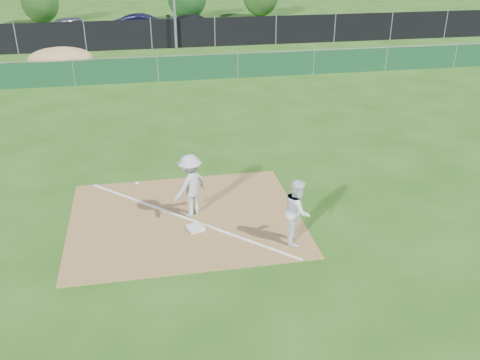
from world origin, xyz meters
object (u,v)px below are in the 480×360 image
object	(u,v)px
first_base	(196,228)
car_mid	(145,25)
play_at_first	(190,185)
car_right	(197,23)
tree_left	(40,2)
car_left	(75,27)
runner	(297,211)

from	to	relation	value
first_base	car_mid	bearing A→B (deg)	91.02
play_at_first	car_right	distance (m)	27.29
play_at_first	car_right	size ratio (longest dim) A/B	0.47
car_mid	tree_left	bearing A→B (deg)	53.84
first_base	car_right	distance (m)	28.10
car_mid	car_right	size ratio (longest dim) A/B	1.03
car_left	car_right	xyz separation A→B (m)	(8.44, 0.55, -0.09)
runner	tree_left	size ratio (longest dim) A/B	0.49
play_at_first	car_left	size ratio (longest dim) A/B	0.48
first_base	tree_left	size ratio (longest dim) A/B	0.12
runner	tree_left	distance (m)	36.18
play_at_first	tree_left	xyz separation A→B (m)	(-8.25, 32.82, 0.85)
first_base	runner	bearing A→B (deg)	-21.59
play_at_first	runner	size ratio (longest dim) A/B	1.23
first_base	car_right	world-z (taller)	car_right
runner	car_right	distance (m)	28.86
first_base	car_left	distance (m)	27.86
runner	car_left	distance (m)	29.29
play_at_first	tree_left	world-z (taller)	tree_left
runner	car_left	size ratio (longest dim) A/B	0.39
runner	car_left	xyz separation A→B (m)	(-7.57, 28.30, -0.09)
play_at_first	car_right	world-z (taller)	play_at_first
play_at_first	tree_left	bearing A→B (deg)	104.11
first_base	play_at_first	distance (m)	1.15
play_at_first	first_base	bearing A→B (deg)	-88.89
first_base	car_left	xyz separation A→B (m)	(-5.21, 27.36, 0.67)
runner	tree_left	world-z (taller)	tree_left
car_mid	runner	bearing A→B (deg)	-170.06
car_mid	tree_left	world-z (taller)	tree_left
runner	tree_left	bearing A→B (deg)	30.77
car_left	car_mid	distance (m)	4.74
car_left	runner	bearing A→B (deg)	173.47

